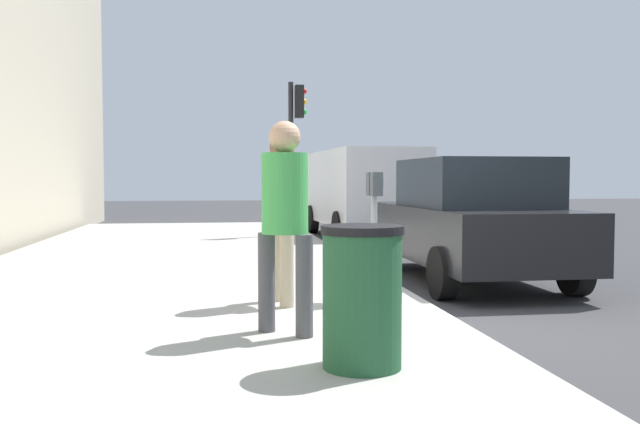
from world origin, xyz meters
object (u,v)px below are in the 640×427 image
(parking_meter, at_px, (374,208))
(pedestrian_at_meter, at_px, (282,205))
(traffic_signal, at_px, (295,132))
(pedestrian_bystander, at_px, (285,208))
(trash_bin, at_px, (362,296))
(parked_sedan_near, at_px, (470,220))
(parked_van_far, at_px, (362,188))

(parking_meter, xyz_separation_m, pedestrian_at_meter, (-0.12, 1.03, 0.05))
(pedestrian_at_meter, distance_m, traffic_signal, 8.96)
(parking_meter, distance_m, pedestrian_bystander, 1.92)
(trash_bin, bearing_deg, parked_sedan_near, -29.06)
(pedestrian_bystander, bearing_deg, parked_sedan_near, 1.03)
(pedestrian_bystander, height_order, trash_bin, pedestrian_bystander)
(parked_van_far, height_order, traffic_signal, traffic_signal)
(pedestrian_at_meter, bearing_deg, traffic_signal, 74.63)
(parked_van_far, relative_size, trash_bin, 5.22)
(parking_meter, bearing_deg, pedestrian_bystander, 143.33)
(parking_meter, height_order, pedestrian_at_meter, pedestrian_at_meter)
(parked_sedan_near, height_order, parked_van_far, parked_van_far)
(pedestrian_bystander, xyz_separation_m, trash_bin, (-1.11, -0.43, -0.58))
(pedestrian_at_meter, distance_m, parked_van_far, 10.03)
(parking_meter, xyz_separation_m, trash_bin, (-2.65, 0.71, -0.51))
(trash_bin, bearing_deg, pedestrian_at_meter, 7.26)
(traffic_signal, bearing_deg, pedestrian_bystander, 172.91)
(pedestrian_bystander, relative_size, trash_bin, 1.81)
(parking_meter, height_order, parked_sedan_near, parked_sedan_near)
(pedestrian_at_meter, xyz_separation_m, parked_sedan_near, (2.17, -2.93, -0.32))
(traffic_signal, height_order, trash_bin, traffic_signal)
(parking_meter, bearing_deg, parked_sedan_near, -42.87)
(pedestrian_at_meter, xyz_separation_m, trash_bin, (-2.53, -0.32, -0.56))
(parked_sedan_near, relative_size, traffic_signal, 1.22)
(parking_meter, xyz_separation_m, parked_van_far, (9.47, -1.90, 0.09))
(parking_meter, relative_size, trash_bin, 1.40)
(pedestrian_at_meter, bearing_deg, parked_van_far, 65.12)
(trash_bin, bearing_deg, parking_meter, -14.99)
(parking_meter, relative_size, pedestrian_at_meter, 0.79)
(pedestrian_bystander, bearing_deg, parked_van_far, 25.91)
(parked_sedan_near, distance_m, trash_bin, 5.38)
(parked_van_far, distance_m, trash_bin, 12.41)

